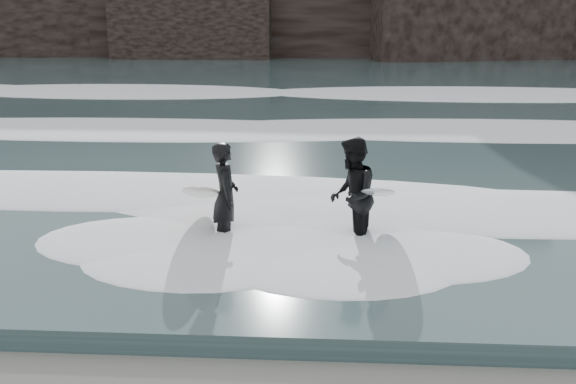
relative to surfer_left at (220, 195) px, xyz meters
name	(u,v)px	position (x,y,z in m)	size (l,w,h in m)	color
sea	(312,84)	(0.84, 22.12, -0.76)	(90.00, 52.00, 0.30)	#324649
foam_near	(280,192)	(0.84, 2.12, -0.51)	(60.00, 3.20, 0.20)	white
foam_mid	(298,128)	(0.84, 9.12, -0.49)	(60.00, 4.00, 0.24)	white
foam_far	(309,88)	(0.84, 18.12, -0.46)	(60.00, 4.80, 0.30)	white
surfer_left	(220,195)	(0.00, 0.00, 0.00)	(1.09, 2.27, 1.80)	black
surfer_right	(354,196)	(2.22, -0.12, 0.06)	(1.17, 2.07, 1.93)	black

